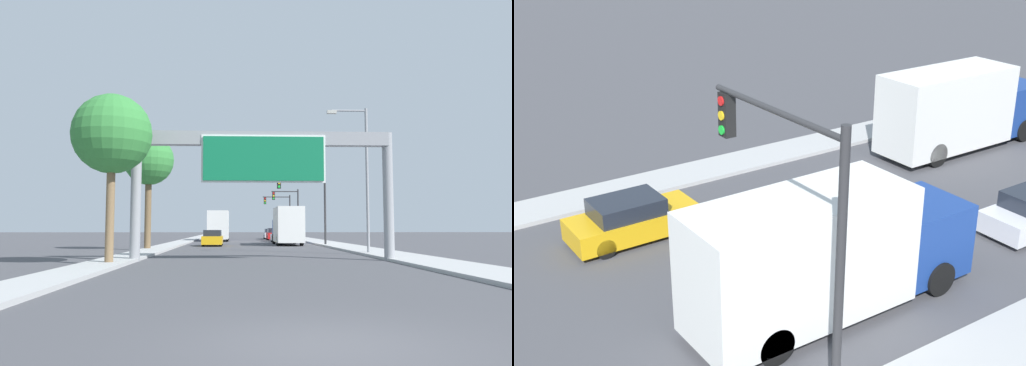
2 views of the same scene
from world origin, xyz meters
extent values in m
plane|color=#47474C|center=(0.00, 0.00, 0.00)|extent=(300.00, 300.00, 0.00)
cube|color=#ACACAC|center=(7.75, 60.00, 0.07)|extent=(3.00, 120.00, 0.15)
cube|color=#ACACAC|center=(-7.25, 60.00, 0.07)|extent=(2.00, 120.00, 0.15)
cylinder|color=gray|center=(-6.45, 18.00, 3.29)|extent=(0.52, 0.52, 6.59)
cylinder|color=gray|center=(6.45, 18.00, 3.29)|extent=(0.52, 0.52, 6.59)
cube|color=gray|center=(0.00, 18.00, 6.24)|extent=(12.90, 0.60, 0.70)
cube|color=white|center=(0.00, 17.70, 5.17)|extent=(6.31, 0.08, 2.45)
cube|color=#0F6B42|center=(0.00, 17.65, 5.17)|extent=(6.11, 0.16, 2.25)
cube|color=gold|center=(-3.50, 37.98, 0.53)|extent=(1.77, 4.23, 0.71)
cube|color=#1E232D|center=(-3.50, 37.77, 1.16)|extent=(1.55, 2.20, 0.55)
cylinder|color=black|center=(-4.27, 39.30, 0.32)|extent=(0.22, 0.64, 0.64)
cylinder|color=black|center=(-2.73, 39.30, 0.32)|extent=(0.22, 0.64, 0.64)
cylinder|color=black|center=(-4.27, 36.67, 0.32)|extent=(0.22, 0.64, 0.64)
cylinder|color=black|center=(-2.73, 36.67, 0.32)|extent=(0.22, 0.64, 0.64)
cube|color=silver|center=(3.50, 63.91, 0.54)|extent=(1.82, 4.26, 0.72)
cube|color=#1E232D|center=(3.50, 63.70, 1.17)|extent=(1.60, 2.21, 0.55)
cylinder|color=black|center=(2.70, 65.23, 0.32)|extent=(0.22, 0.64, 0.64)
cylinder|color=black|center=(4.30, 65.23, 0.32)|extent=(0.22, 0.64, 0.64)
cylinder|color=black|center=(2.70, 62.59, 0.32)|extent=(0.22, 0.64, 0.64)
cylinder|color=black|center=(4.30, 62.59, 0.32)|extent=(0.22, 0.64, 0.64)
cube|color=silver|center=(3.50, 49.54, 0.52)|extent=(1.70, 4.47, 0.70)
cube|color=#1E232D|center=(3.50, 49.32, 1.14)|extent=(1.50, 2.33, 0.54)
cylinder|color=black|center=(2.76, 50.93, 0.32)|extent=(0.22, 0.64, 0.64)
cylinder|color=black|center=(4.24, 50.93, 0.32)|extent=(0.22, 0.64, 0.64)
cylinder|color=black|center=(2.76, 48.16, 0.32)|extent=(0.22, 0.64, 0.64)
cylinder|color=black|center=(4.24, 48.16, 0.32)|extent=(0.22, 0.64, 0.64)
cube|color=red|center=(3.50, 57.49, 0.57)|extent=(1.79, 4.28, 0.78)
cube|color=#1E232D|center=(3.50, 57.27, 1.25)|extent=(1.57, 2.23, 0.59)
cylinder|color=black|center=(2.72, 58.81, 0.32)|extent=(0.22, 0.64, 0.64)
cylinder|color=black|center=(4.28, 58.81, 0.32)|extent=(0.22, 0.64, 0.64)
cylinder|color=black|center=(2.72, 56.16, 0.32)|extent=(0.22, 0.64, 0.64)
cylinder|color=black|center=(4.28, 56.16, 0.32)|extent=(0.22, 0.64, 0.64)
cube|color=navy|center=(-3.50, 56.58, 1.37)|extent=(2.20, 2.35, 2.14)
cube|color=silver|center=(-3.50, 52.39, 1.94)|extent=(2.40, 6.04, 3.28)
cylinder|color=black|center=(-4.56, 56.46, 0.50)|extent=(0.28, 1.00, 1.00)
cylinder|color=black|center=(-2.44, 56.46, 0.50)|extent=(0.28, 1.00, 1.00)
cylinder|color=black|center=(-4.56, 50.88, 0.50)|extent=(0.28, 1.00, 1.00)
cylinder|color=black|center=(-2.44, 50.88, 0.50)|extent=(0.28, 1.00, 1.00)
cube|color=navy|center=(3.50, 43.67, 1.36)|extent=(2.21, 2.36, 2.12)
cube|color=silver|center=(3.50, 39.46, 1.93)|extent=(2.40, 6.06, 3.25)
cylinder|color=black|center=(2.44, 43.55, 0.50)|extent=(0.28, 1.00, 1.00)
cylinder|color=black|center=(4.56, 43.55, 0.50)|extent=(0.28, 1.00, 1.00)
cylinder|color=black|center=(2.44, 37.95, 0.50)|extent=(0.28, 1.00, 1.00)
cylinder|color=black|center=(4.56, 37.95, 0.50)|extent=(0.28, 1.00, 1.00)
cylinder|color=#2D2D30|center=(6.75, 38.00, 3.30)|extent=(0.20, 0.20, 6.60)
cylinder|color=#2D2D30|center=(4.45, 38.00, 6.30)|extent=(4.60, 0.14, 0.14)
cube|color=black|center=(2.52, 38.00, 5.72)|extent=(0.35, 0.28, 1.05)
cylinder|color=red|center=(2.52, 37.84, 6.07)|extent=(0.22, 0.04, 0.22)
cylinder|color=yellow|center=(2.52, 37.84, 5.72)|extent=(0.22, 0.04, 0.22)
cylinder|color=green|center=(2.52, 37.84, 5.37)|extent=(0.22, 0.04, 0.22)
cylinder|color=#2D2D30|center=(6.75, 58.00, 3.33)|extent=(0.20, 0.20, 6.65)
cylinder|color=#2D2D30|center=(5.00, 58.00, 6.35)|extent=(3.51, 0.14, 0.14)
cube|color=black|center=(3.52, 58.00, 5.78)|extent=(0.35, 0.28, 1.05)
cylinder|color=red|center=(3.52, 57.84, 6.13)|extent=(0.22, 0.04, 0.22)
cylinder|color=yellow|center=(3.52, 57.84, 5.78)|extent=(0.22, 0.04, 0.22)
cylinder|color=green|center=(3.52, 57.84, 5.43)|extent=(0.22, 0.04, 0.22)
cylinder|color=#2D2D30|center=(6.75, 68.00, 3.26)|extent=(0.20, 0.20, 6.53)
cylinder|color=#2D2D30|center=(4.69, 68.00, 6.23)|extent=(4.11, 0.14, 0.14)
cube|color=black|center=(2.96, 68.00, 5.65)|extent=(0.35, 0.28, 1.05)
cylinder|color=red|center=(2.96, 67.84, 6.00)|extent=(0.22, 0.04, 0.22)
cylinder|color=yellow|center=(2.96, 67.84, 5.65)|extent=(0.22, 0.04, 0.22)
cylinder|color=green|center=(2.96, 67.84, 5.30)|extent=(0.22, 0.04, 0.22)
cylinder|color=brown|center=(-7.08, 15.44, 2.98)|extent=(0.39, 0.39, 5.97)
sphere|color=#337F38|center=(-7.08, 15.44, 5.97)|extent=(3.65, 3.65, 3.65)
cylinder|color=brown|center=(-7.90, 29.81, 3.34)|extent=(0.48, 0.48, 6.68)
sphere|color=#337F38|center=(-7.90, 29.81, 6.68)|extent=(3.73, 3.73, 3.73)
cylinder|color=gray|center=(6.85, 23.55, 4.61)|extent=(0.18, 0.18, 9.23)
cylinder|color=gray|center=(5.75, 23.55, 9.08)|extent=(2.19, 0.12, 0.12)
cube|color=#B2B2A8|center=(4.66, 23.55, 8.98)|extent=(0.60, 0.28, 0.20)
camera|label=1|loc=(-1.37, -7.34, 1.73)|focal=35.00mm
camera|label=2|loc=(16.17, 29.83, 10.61)|focal=50.00mm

